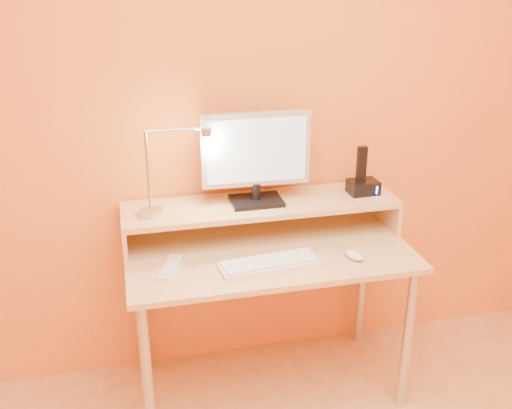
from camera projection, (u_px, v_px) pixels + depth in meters
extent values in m
cube|color=orange|center=(252.00, 109.00, 2.56)|extent=(3.00, 0.04, 2.50)
cylinder|color=silver|center=(148.00, 379.00, 2.28)|extent=(0.04, 0.04, 0.69)
cylinder|color=silver|center=(407.00, 341.00, 2.51)|extent=(0.04, 0.04, 0.69)
cylinder|color=silver|center=(141.00, 310.00, 2.73)|extent=(0.04, 0.04, 0.69)
cylinder|color=silver|center=(362.00, 283.00, 2.96)|extent=(0.04, 0.04, 0.69)
cube|color=#E7C18A|center=(269.00, 253.00, 2.48)|extent=(1.20, 0.60, 0.02)
cube|color=#E7C18A|center=(124.00, 235.00, 2.46)|extent=(0.02, 0.30, 0.14)
cube|color=#E7C18A|center=(385.00, 210.00, 2.71)|extent=(0.02, 0.30, 0.14)
cube|color=#E7C18A|center=(261.00, 205.00, 2.56)|extent=(1.20, 0.30, 0.02)
cube|color=black|center=(256.00, 201.00, 2.54)|extent=(0.22, 0.16, 0.02)
cylinder|color=black|center=(256.00, 191.00, 2.53)|extent=(0.04, 0.04, 0.07)
cube|color=#B6B6BB|center=(256.00, 149.00, 2.46)|extent=(0.46, 0.05, 0.32)
cube|color=black|center=(254.00, 148.00, 2.48)|extent=(0.42, 0.03, 0.27)
cube|color=#B2D3EE|center=(257.00, 151.00, 2.45)|extent=(0.42, 0.02, 0.27)
cylinder|color=silver|center=(151.00, 212.00, 2.42)|extent=(0.10, 0.10, 0.02)
cylinder|color=silver|center=(148.00, 172.00, 2.35)|extent=(0.01, 0.01, 0.33)
cylinder|color=silver|center=(176.00, 130.00, 2.31)|extent=(0.24, 0.01, 0.01)
cylinder|color=silver|center=(206.00, 132.00, 2.34)|extent=(0.04, 0.04, 0.03)
cylinder|color=#FFEAC6|center=(206.00, 135.00, 2.35)|extent=(0.03, 0.03, 0.00)
cube|color=black|center=(363.00, 187.00, 2.64)|extent=(0.13, 0.10, 0.06)
cube|color=black|center=(362.00, 164.00, 2.59)|extent=(0.04, 0.03, 0.16)
cube|color=#344EFE|center=(377.00, 190.00, 2.60)|extent=(0.01, 0.00, 0.04)
cube|color=white|center=(269.00, 265.00, 2.34)|extent=(0.41, 0.17, 0.02)
ellipsoid|color=white|center=(354.00, 255.00, 2.41)|extent=(0.08, 0.11, 0.03)
cube|color=white|center=(170.00, 267.00, 2.32)|extent=(0.12, 0.19, 0.02)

